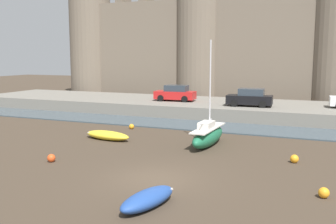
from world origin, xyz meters
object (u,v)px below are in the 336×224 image
Objects in this scene: mooring_buoy_near_channel at (324,193)px; mooring_buoy_mid_mud at (294,159)px; mooring_buoy_off_centre at (132,126)px; mooring_buoy_near_shore at (51,158)px; car_quay_centre_west at (175,93)px; sailboat_midflat_centre at (208,135)px; rowboat_foreground_centre at (107,135)px; car_quay_west at (250,98)px; rowboat_midflat_left at (148,198)px.

mooring_buoy_near_channel is 0.98× the size of mooring_buoy_mid_mud.
mooring_buoy_off_centre is 0.89× the size of mooring_buoy_mid_mud.
mooring_buoy_off_centre is 0.92× the size of mooring_buoy_near_shore.
mooring_buoy_near_shore is (0.53, -10.41, 0.02)m from mooring_buoy_off_centre.
mooring_buoy_mid_mud is at bearing -49.68° from car_quay_centre_west.
mooring_buoy_near_channel is 13.95m from mooring_buoy_near_shore.
sailboat_midflat_centre reaches higher than mooring_buoy_mid_mud.
mooring_buoy_mid_mud is (12.58, -1.29, -0.09)m from rowboat_foreground_centre.
sailboat_midflat_centre reaches higher than mooring_buoy_near_channel.
mooring_buoy_near_channel is 1.01× the size of mooring_buoy_near_shore.
mooring_buoy_near_channel is 20.37m from car_quay_west.
car_quay_centre_west is at bearing 125.52° from mooring_buoy_near_channel.
car_quay_west is (-5.17, 14.00, 1.75)m from mooring_buoy_mid_mud.
mooring_buoy_off_centre is (-0.31, 4.17, -0.11)m from rowboat_foreground_centre.
rowboat_midflat_left is 7.69× the size of mooring_buoy_off_centre.
mooring_buoy_off_centre is at bearing 143.82° from mooring_buoy_near_channel.
mooring_buoy_near_channel is at bearing -0.72° from mooring_buoy_near_shore.
mooring_buoy_near_shore reaches higher than mooring_buoy_off_centre.
rowboat_foreground_centre is 8.18× the size of mooring_buoy_mid_mud.
sailboat_midflat_centre reaches higher than rowboat_foreground_centre.
car_quay_west is (7.72, 8.54, 1.78)m from mooring_buoy_off_centre.
car_quay_west is (7.19, 18.96, 1.76)m from mooring_buoy_near_shore.
rowboat_foreground_centre is 9.14× the size of mooring_buoy_off_centre.
mooring_buoy_near_channel is 0.11× the size of car_quay_centre_west.
mooring_buoy_mid_mud is at bearing 107.25° from mooring_buoy_near_channel.
mooring_buoy_mid_mud reaches higher than mooring_buoy_off_centre.
rowboat_midflat_left is 0.75× the size of car_quay_centre_west.
mooring_buoy_near_shore is 0.11× the size of car_quay_west.
sailboat_midflat_centre is 15.20m from car_quay_centre_west.
car_quay_centre_west is (-0.45, 14.06, 1.67)m from rowboat_foreground_centre.
mooring_buoy_mid_mud is at bearing 21.84° from mooring_buoy_near_shore.
mooring_buoy_near_channel reaches higher than mooring_buoy_near_shore.
sailboat_midflat_centre reaches higher than car_quay_west.
car_quay_west is at bearing 47.89° from mooring_buoy_off_centre.
mooring_buoy_near_channel is 25.23m from car_quay_centre_west.
sailboat_midflat_centre is 8.04m from mooring_buoy_off_centre.
rowboat_midflat_left is (7.93, -10.10, 0.04)m from rowboat_foreground_centre.
mooring_buoy_mid_mud is at bearing -69.75° from car_quay_west.
mooring_buoy_mid_mud is at bearing -5.87° from rowboat_foreground_centre.
sailboat_midflat_centre is at bearing 7.22° from rowboat_foreground_centre.
car_quay_west and car_quay_centre_west have the same top height.
rowboat_midflat_left is at bearing -149.50° from mooring_buoy_near_channel.
mooring_buoy_off_centre is at bearing 120.00° from rowboat_midflat_left.
mooring_buoy_off_centre is 0.10× the size of car_quay_west.
rowboat_foreground_centre is at bearing -88.17° from car_quay_centre_west.
car_quay_west is at bearing 110.25° from mooring_buoy_mid_mud.
rowboat_midflat_left is 6.88× the size of mooring_buoy_mid_mud.
car_quay_west is 1.00× the size of car_quay_centre_west.
car_quay_west reaches higher than rowboat_foreground_centre.
rowboat_midflat_left is at bearing -70.87° from car_quay_centre_west.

